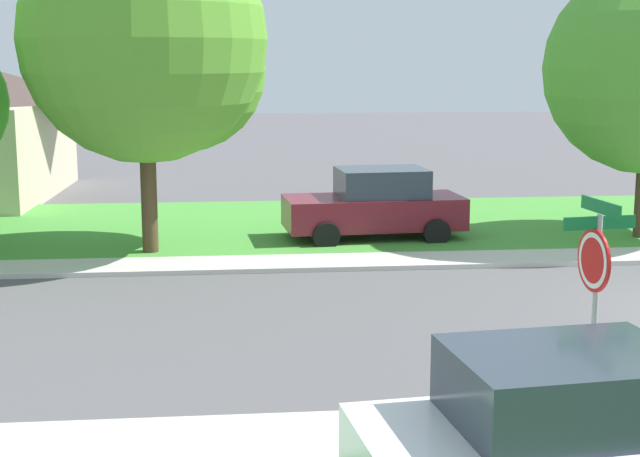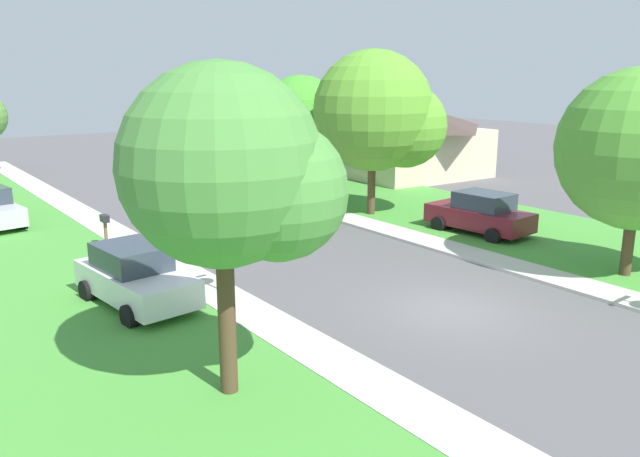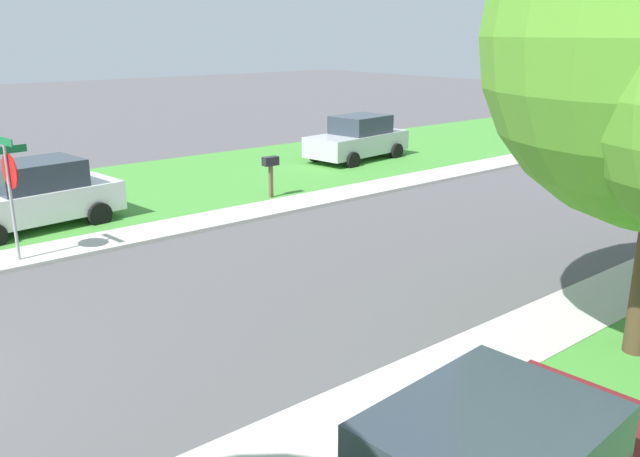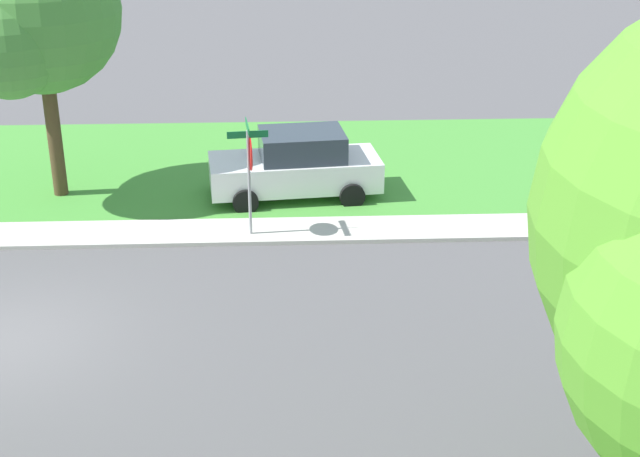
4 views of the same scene
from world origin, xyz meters
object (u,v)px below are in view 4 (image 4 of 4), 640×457
Objects in this scene: stop_sign_far_corner at (250,161)px; car_white_driveway_right at (296,165)px; mailbox at (562,174)px; tree_sidewalk_near at (31,19)px.

stop_sign_far_corner is 2.88m from car_white_driveway_right.
car_white_driveway_right is 3.41× the size of mailbox.
tree_sidewalk_near is (-0.10, -6.24, 3.72)m from car_white_driveway_right.
stop_sign_far_corner reaches higher than car_white_driveway_right.
tree_sidewalk_near is at bearing -90.92° from car_white_driveway_right.
tree_sidewalk_near reaches higher than mailbox.
tree_sidewalk_near is 5.11× the size of mailbox.
car_white_driveway_right is at bearing 156.16° from stop_sign_far_corner.
stop_sign_far_corner is 0.62× the size of car_white_driveway_right.
car_white_driveway_right is 6.59m from mailbox.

